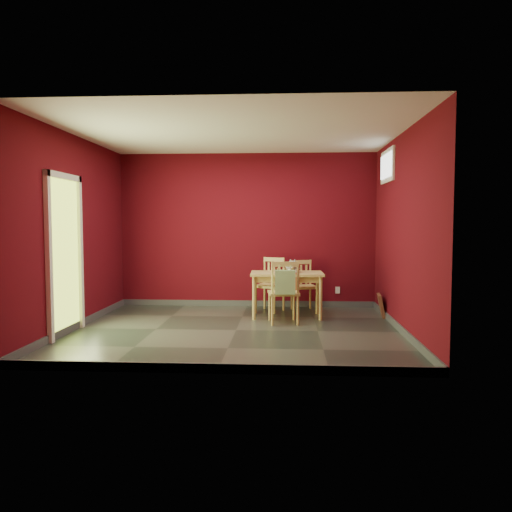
# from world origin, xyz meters

# --- Properties ---
(ground) EXTENTS (4.50, 4.50, 0.00)m
(ground) POSITION_xyz_m (0.00, 0.00, 0.00)
(ground) COLOR #2D342D
(ground) RESTS_ON ground
(room_shell) EXTENTS (4.50, 4.50, 4.50)m
(room_shell) POSITION_xyz_m (0.00, 0.00, 0.05)
(room_shell) COLOR #4D0710
(room_shell) RESTS_ON ground
(doorway) EXTENTS (0.06, 1.01, 2.13)m
(doorway) POSITION_xyz_m (-2.23, -0.40, 1.12)
(doorway) COLOR #B7D838
(doorway) RESTS_ON ground
(window) EXTENTS (0.05, 0.90, 0.50)m
(window) POSITION_xyz_m (2.23, 1.00, 2.35)
(window) COLOR white
(window) RESTS_ON room_shell
(outlet_plate) EXTENTS (0.08, 0.02, 0.12)m
(outlet_plate) POSITION_xyz_m (1.60, 1.99, 0.30)
(outlet_plate) COLOR silver
(outlet_plate) RESTS_ON room_shell
(dining_table) EXTENTS (1.14, 0.69, 0.71)m
(dining_table) POSITION_xyz_m (0.70, 1.03, 0.62)
(dining_table) COLOR tan
(dining_table) RESTS_ON ground
(table_runner) EXTENTS (0.33, 0.65, 0.33)m
(table_runner) POSITION_xyz_m (0.70, 0.92, 0.66)
(table_runner) COLOR #9B4B28
(table_runner) RESTS_ON dining_table
(chair_far_left) EXTENTS (0.56, 0.56, 0.90)m
(chair_far_left) POSITION_xyz_m (0.43, 1.54, 0.46)
(chair_far_left) COLOR tan
(chair_far_left) RESTS_ON ground
(chair_far_right) EXTENTS (0.50, 0.50, 0.85)m
(chair_far_right) POSITION_xyz_m (0.99, 1.63, 0.43)
(chair_far_right) COLOR tan
(chair_far_right) RESTS_ON ground
(chair_near) EXTENTS (0.49, 0.49, 0.93)m
(chair_near) POSITION_xyz_m (0.66, 0.51, 0.48)
(chair_near) COLOR tan
(chair_near) RESTS_ON ground
(tote_bag) EXTENTS (0.29, 0.18, 0.41)m
(tote_bag) POSITION_xyz_m (0.68, 0.29, 0.64)
(tote_bag) COLOR #85A96C
(tote_bag) RESTS_ON chair_near
(cat) EXTENTS (0.26, 0.47, 0.23)m
(cat) POSITION_xyz_m (0.79, 1.05, 0.82)
(cat) COLOR slate
(cat) RESTS_ON table_runner
(picture_frame) EXTENTS (0.15, 0.37, 0.36)m
(picture_frame) POSITION_xyz_m (2.19, 1.10, 0.18)
(picture_frame) COLOR brown
(picture_frame) RESTS_ON ground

